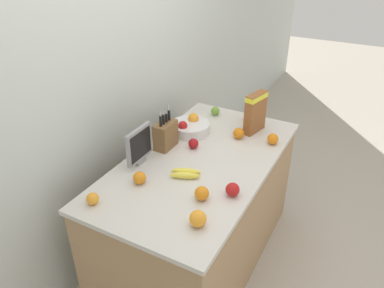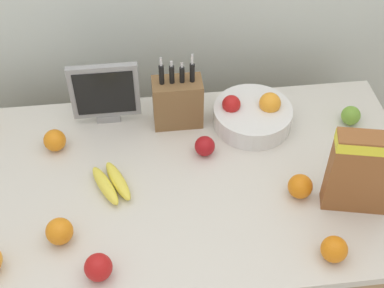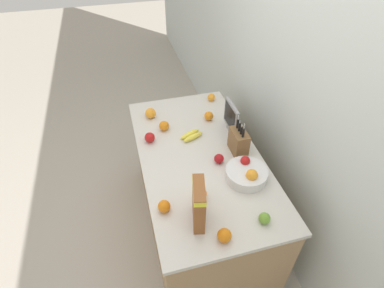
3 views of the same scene
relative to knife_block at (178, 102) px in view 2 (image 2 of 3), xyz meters
name	(u,v)px [view 2 (image 2 of 3)]	position (x,y,z in m)	size (l,w,h in m)	color
counter	(178,253)	(-0.04, -0.28, -0.53)	(1.62, 0.87, 0.86)	tan
knife_block	(178,102)	(0.00, 0.00, 0.00)	(0.17, 0.10, 0.30)	brown
small_monitor	(105,93)	(-0.25, 0.03, 0.04)	(0.24, 0.03, 0.25)	gray
cereal_box	(363,170)	(0.51, -0.45, 0.07)	(0.21, 0.11, 0.30)	brown
fruit_bowl	(253,115)	(0.27, -0.04, -0.05)	(0.28, 0.28, 0.13)	silver
banana_bunch	(112,183)	(-0.24, -0.29, -0.07)	(0.15, 0.20, 0.04)	yellow
apple_leftmost	(205,146)	(0.08, -0.17, -0.06)	(0.07, 0.07, 0.07)	#A31419
apple_rightmost	(98,267)	(-0.28, -0.61, -0.06)	(0.08, 0.08, 0.08)	red
apple_near_bananas	(351,116)	(0.62, -0.08, -0.06)	(0.07, 0.07, 0.07)	#6B9E33
orange_by_cereal	(55,140)	(-0.44, -0.09, -0.06)	(0.08, 0.08, 0.08)	orange
orange_front_center	(334,249)	(0.39, -0.63, -0.06)	(0.08, 0.08, 0.08)	orange
orange_front_right	(300,186)	(0.35, -0.39, -0.06)	(0.08, 0.08, 0.08)	orange
orange_front_left	(59,231)	(-0.40, -0.48, -0.05)	(0.08, 0.08, 0.08)	orange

